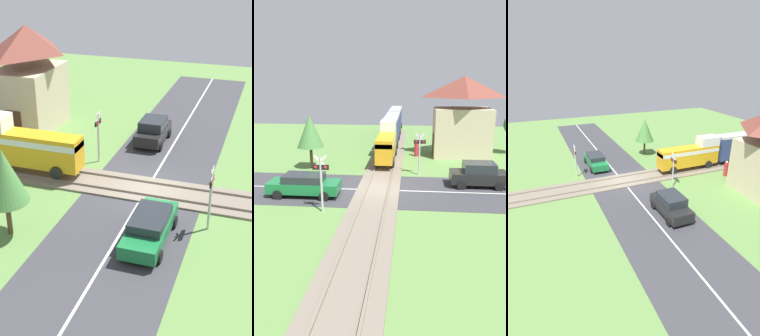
% 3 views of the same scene
% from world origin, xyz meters
% --- Properties ---
extents(ground_plane, '(60.00, 60.00, 0.00)m').
position_xyz_m(ground_plane, '(0.00, 0.00, 0.00)').
color(ground_plane, '#5B8442').
extents(road_surface, '(48.00, 6.40, 0.02)m').
position_xyz_m(road_surface, '(0.00, 0.00, 0.01)').
color(road_surface, '#38383D').
rests_on(road_surface, ground_plane).
extents(track_bed, '(2.80, 48.00, 0.24)m').
position_xyz_m(track_bed, '(0.00, 0.00, 0.07)').
color(track_bed, '#756B5B').
rests_on(track_bed, ground_plane).
extents(car_near_crossing, '(4.43, 1.85, 1.40)m').
position_xyz_m(car_near_crossing, '(-4.50, -1.44, 0.75)').
color(car_near_crossing, '#197038').
rests_on(car_near_crossing, ground_plane).
extents(car_far_side, '(3.77, 1.88, 1.67)m').
position_xyz_m(car_far_side, '(6.68, 1.44, 0.86)').
color(car_far_side, black).
rests_on(car_far_side, ground_plane).
extents(crossing_signal_west_approach, '(0.90, 0.18, 3.23)m').
position_xyz_m(crossing_signal_west_approach, '(-2.72, -3.82, 2.07)').
color(crossing_signal_west_approach, '#B7B7B7').
rests_on(crossing_signal_west_approach, ground_plane).
extents(crossing_signal_east_approach, '(0.90, 0.18, 3.23)m').
position_xyz_m(crossing_signal_east_approach, '(2.72, 3.82, 2.07)').
color(crossing_signal_east_approach, '#B7B7B7').
rests_on(crossing_signal_east_approach, ground_plane).
extents(station_building, '(5.51, 3.92, 7.30)m').
position_xyz_m(station_building, '(6.72, 10.48, 3.59)').
color(station_building, '#C6B793').
rests_on(station_building, ground_plane).
extents(pedestrian_by_station, '(0.39, 0.39, 1.58)m').
position_xyz_m(pedestrian_by_station, '(2.59, 9.90, 0.72)').
color(pedestrian_by_station, '#B2282D').
rests_on(pedestrian_by_station, ground_plane).
extents(tree_by_station, '(1.99, 1.99, 3.84)m').
position_xyz_m(tree_by_station, '(11.77, 11.63, 2.81)').
color(tree_by_station, brown).
rests_on(tree_by_station, ground_plane).
extents(tree_roadside_hedge, '(2.13, 2.13, 4.31)m').
position_xyz_m(tree_roadside_hedge, '(-5.96, 4.91, 3.01)').
color(tree_roadside_hedge, brown).
rests_on(tree_roadside_hedge, ground_plane).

